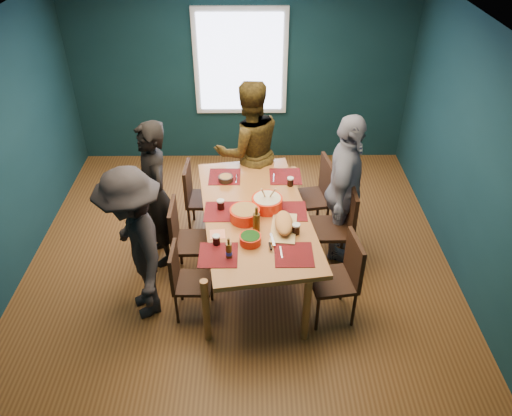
{
  "coord_description": "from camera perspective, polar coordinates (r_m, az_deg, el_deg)",
  "views": [
    {
      "loc": [
        0.16,
        -4.6,
        3.98
      ],
      "look_at": [
        0.2,
        -0.22,
        0.88
      ],
      "focal_mm": 35.0,
      "sensor_mm": 36.0,
      "label": 1
    }
  ],
  "objects": [
    {
      "name": "napkin_b",
      "position": [
        5.08,
        -4.42,
        -3.01
      ],
      "size": [
        0.17,
        0.17,
        0.0
      ],
      "primitive_type": "cube",
      "rotation": [
        0.0,
        0.0,
        0.1
      ],
      "color": "#FF916B",
      "rests_on": "dining_table"
    },
    {
      "name": "dining_table",
      "position": [
        5.43,
        -0.06,
        -1.09
      ],
      "size": [
        1.41,
        2.34,
        0.84
      ],
      "rotation": [
        0.0,
        0.0,
        0.15
      ],
      "color": "#A65E31",
      "rests_on": "floor"
    },
    {
      "name": "small_bowl",
      "position": [
        5.89,
        -3.49,
        3.38
      ],
      "size": [
        0.17,
        0.17,
        0.07
      ],
      "color": "black",
      "rests_on": "dining_table"
    },
    {
      "name": "beer_bottle_a",
      "position": [
        4.75,
        -3.12,
        -4.89
      ],
      "size": [
        0.06,
        0.06,
        0.23
      ],
      "color": "#422A0B",
      "rests_on": "dining_table"
    },
    {
      "name": "room",
      "position": [
        5.53,
        -2.13,
        7.08
      ],
      "size": [
        5.01,
        5.01,
        2.71
      ],
      "color": "brown",
      "rests_on": "ground"
    },
    {
      "name": "chair_left_mid",
      "position": [
        5.54,
        -8.16,
        -3.16
      ],
      "size": [
        0.45,
        0.45,
        0.98
      ],
      "rotation": [
        0.0,
        0.0,
        0.01
      ],
      "color": "black",
      "rests_on": "floor"
    },
    {
      "name": "chair_left_far",
      "position": [
        6.25,
        -6.78,
        1.67
      ],
      "size": [
        0.44,
        0.44,
        0.94
      ],
      "rotation": [
        0.0,
        0.0,
        -0.03
      ],
      "color": "black",
      "rests_on": "floor"
    },
    {
      "name": "cola_glass_c",
      "position": [
        5.8,
        3.95,
        3.07
      ],
      "size": [
        0.08,
        0.08,
        0.11
      ],
      "color": "black",
      "rests_on": "dining_table"
    },
    {
      "name": "cola_glass_b",
      "position": [
        5.06,
        4.61,
        -2.34
      ],
      "size": [
        0.08,
        0.08,
        0.11
      ],
      "color": "black",
      "rests_on": "dining_table"
    },
    {
      "name": "chair_right_far",
      "position": [
        6.21,
        6.97,
        1.92
      ],
      "size": [
        0.53,
        0.53,
        1.02
      ],
      "rotation": [
        0.0,
        0.0,
        0.16
      ],
      "color": "black",
      "rests_on": "floor"
    },
    {
      "name": "cola_glass_a",
      "position": [
        4.92,
        -4.55,
        -3.62
      ],
      "size": [
        0.08,
        0.08,
        0.11
      ],
      "color": "black",
      "rests_on": "dining_table"
    },
    {
      "name": "napkin_c",
      "position": [
        4.82,
        3.78,
        -5.52
      ],
      "size": [
        0.22,
        0.22,
        0.0
      ],
      "primitive_type": "cube",
      "rotation": [
        0.0,
        0.0,
        0.67
      ],
      "color": "#FF916B",
      "rests_on": "dining_table"
    },
    {
      "name": "bowl_salad",
      "position": [
        5.23,
        -1.3,
        -0.68
      ],
      "size": [
        0.32,
        0.32,
        0.13
      ],
      "color": "red",
      "rests_on": "dining_table"
    },
    {
      "name": "cola_glass_d",
      "position": [
        5.4,
        -4.05,
        0.43
      ],
      "size": [
        0.08,
        0.08,
        0.12
      ],
      "color": "black",
      "rests_on": "dining_table"
    },
    {
      "name": "napkin_a",
      "position": [
        5.49,
        3.68,
        0.28
      ],
      "size": [
        0.17,
        0.17,
        0.0
      ],
      "primitive_type": "cube",
      "rotation": [
        0.0,
        0.0,
        0.34
      ],
      "color": "#FF916B",
      "rests_on": "dining_table"
    },
    {
      "name": "bowl_dumpling",
      "position": [
        5.39,
        1.28,
        0.62
      ],
      "size": [
        0.34,
        0.34,
        0.31
      ],
      "color": "red",
      "rests_on": "dining_table"
    },
    {
      "name": "chair_right_mid",
      "position": [
        5.71,
        9.56,
        -1.55
      ],
      "size": [
        0.47,
        0.47,
        1.03
      ],
      "rotation": [
        0.0,
        0.0,
        0.0
      ],
      "color": "black",
      "rests_on": "floor"
    },
    {
      "name": "person_back",
      "position": [
        6.37,
        -0.79,
        6.57
      ],
      "size": [
        1.06,
        0.93,
        1.85
      ],
      "primitive_type": "imported",
      "rotation": [
        0.0,
        0.0,
        3.43
      ],
      "color": "black",
      "rests_on": "floor"
    },
    {
      "name": "person_right",
      "position": [
        5.69,
        10.06,
        2.0
      ],
      "size": [
        0.71,
        1.14,
        1.82
      ],
      "primitive_type": "imported",
      "rotation": [
        0.0,
        0.0,
        1.3
      ],
      "color": "silver",
      "rests_on": "floor"
    },
    {
      "name": "chair_left_near",
      "position": [
        5.15,
        -8.18,
        -7.78
      ],
      "size": [
        0.39,
        0.39,
        0.85
      ],
      "rotation": [
        0.0,
        0.0,
        -0.01
      ],
      "color": "black",
      "rests_on": "floor"
    },
    {
      "name": "cutting_board",
      "position": [
        5.11,
        3.18,
        -1.86
      ],
      "size": [
        0.32,
        0.64,
        0.14
      ],
      "rotation": [
        0.0,
        0.0,
        -0.12
      ],
      "color": "tan",
      "rests_on": "dining_table"
    },
    {
      "name": "chair_right_near",
      "position": [
        5.1,
        9.83,
        -7.32
      ],
      "size": [
        0.5,
        0.5,
        0.98
      ],
      "rotation": [
        0.0,
        0.0,
        0.15
      ],
      "color": "black",
      "rests_on": "floor"
    },
    {
      "name": "beer_bottle_b",
      "position": [
        5.05,
        0.05,
        -1.57
      ],
      "size": [
        0.07,
        0.07,
        0.29
      ],
      "color": "#422A0B",
      "rests_on": "dining_table"
    },
    {
      "name": "person_far_left",
      "position": [
        5.67,
        -11.5,
        1.38
      ],
      "size": [
        0.65,
        0.76,
        1.77
      ],
      "primitive_type": "imported",
      "rotation": [
        0.0,
        0.0,
        5.13
      ],
      "color": "black",
      "rests_on": "floor"
    },
    {
      "name": "bowl_herbs",
      "position": [
        4.93,
        -0.65,
        -3.56
      ],
      "size": [
        0.22,
        0.22,
        0.1
      ],
      "color": "red",
      "rests_on": "dining_table"
    },
    {
      "name": "person_near_left",
      "position": [
        5.04,
        -13.61,
        -4.24
      ],
      "size": [
        1.03,
        1.27,
        1.71
      ],
      "primitive_type": "imported",
      "rotation": [
        0.0,
        0.0,
        5.13
      ],
      "color": "black",
      "rests_on": "floor"
    }
  ]
}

